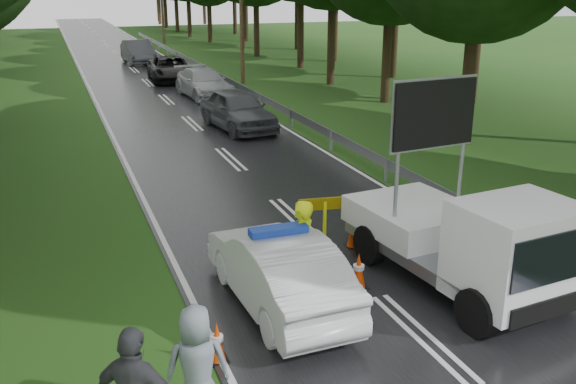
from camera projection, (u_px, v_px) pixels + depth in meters
name	position (u px, v px, depth m)	size (l,w,h in m)	color
ground	(422.00, 337.00, 10.80)	(160.00, 160.00, 0.00)	#1D4714
road	(148.00, 83.00, 37.49)	(7.00, 140.00, 0.02)	black
guardrail	(211.00, 71.00, 38.25)	(0.12, 60.06, 0.70)	gray
police_sedan	(279.00, 270.00, 11.62)	(1.67, 4.33, 1.55)	white
work_truck	(468.00, 239.00, 12.11)	(2.66, 5.08, 3.89)	gray
barrier	(360.00, 207.00, 14.34)	(2.79, 0.45, 1.16)	#E3F30D
officer	(301.00, 251.00, 11.80)	(0.71, 0.47, 1.95)	#E0FB0D
civilian	(483.00, 264.00, 11.46)	(0.87, 0.67, 1.78)	#1A47AB
bystander_right	(197.00, 368.00, 8.41)	(0.86, 0.56, 1.75)	gray
queue_car_first	(238.00, 110.00, 25.58)	(1.88, 4.68, 1.60)	#3F4347
queue_car_second	(204.00, 83.00, 32.75)	(2.01, 4.94, 1.43)	#9FA3A7
queue_car_third	(171.00, 69.00, 37.89)	(2.40, 5.20, 1.44)	black
queue_car_fourth	(138.00, 52.00, 45.95)	(1.75, 5.01, 1.65)	#3A3C41
cone_center	(358.00, 271.00, 12.39)	(0.35, 0.35, 0.75)	black
cone_far	(353.00, 233.00, 14.32)	(0.34, 0.34, 0.72)	black
cone_left_mid	(217.00, 342.00, 10.01)	(0.32, 0.32, 0.69)	black
cone_right	(487.00, 264.00, 12.82)	(0.31, 0.31, 0.66)	black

